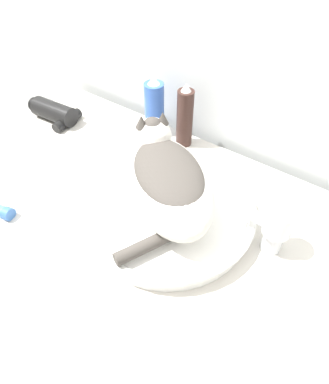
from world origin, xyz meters
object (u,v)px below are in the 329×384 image
object	(u,v)px
hairspray_can_black	(185,117)
hair_dryer	(55,112)
cat	(166,178)
faucet	(274,226)
spray_bottle_trigger	(154,107)

from	to	relation	value
hairspray_can_black	hair_dryer	xyz separation A→B (m)	(-0.41, -0.14, -0.06)
cat	faucet	xyz separation A→B (m)	(0.24, 0.06, -0.05)
hairspray_can_black	hair_dryer	bearing A→B (deg)	-160.83
spray_bottle_trigger	hairspray_can_black	distance (m)	0.11
hair_dryer	faucet	bearing A→B (deg)	169.70
spray_bottle_trigger	hairspray_can_black	xyz separation A→B (m)	(0.11, 0.00, 0.01)
cat	spray_bottle_trigger	world-z (taller)	cat
cat	hair_dryer	distance (m)	0.56
cat	hair_dryer	world-z (taller)	cat
spray_bottle_trigger	cat	bearing A→B (deg)	-48.65
faucet	spray_bottle_trigger	bearing A→B (deg)	-39.44
cat	spray_bottle_trigger	size ratio (longest dim) A/B	2.00
spray_bottle_trigger	hair_dryer	xyz separation A→B (m)	(-0.30, -0.14, -0.05)
hairspray_can_black	cat	bearing A→B (deg)	-64.64
cat	spray_bottle_trigger	xyz separation A→B (m)	(-0.24, 0.27, -0.04)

